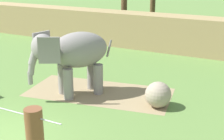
% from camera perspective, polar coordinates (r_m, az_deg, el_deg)
% --- Properties ---
extents(dirt_patch, '(6.50, 3.86, 0.01)m').
position_cam_1_polar(dirt_patch, '(14.04, -2.25, -3.91)').
color(dirt_patch, '#937F5B').
rests_on(dirt_patch, ground).
extents(embankment_wall, '(36.00, 1.80, 2.24)m').
position_cam_1_polar(embankment_wall, '(21.38, 6.93, 6.73)').
color(embankment_wall, tan).
rests_on(embankment_wall, ground).
extents(elephant, '(2.80, 3.22, 2.71)m').
position_cam_1_polar(elephant, '(13.35, -6.81, 2.91)').
color(elephant, gray).
rests_on(elephant, ground).
extents(enrichment_ball, '(1.01, 1.01, 1.01)m').
position_cam_1_polar(enrichment_ball, '(12.58, 8.07, -4.30)').
color(enrichment_ball, gray).
rests_on(enrichment_ball, ground).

